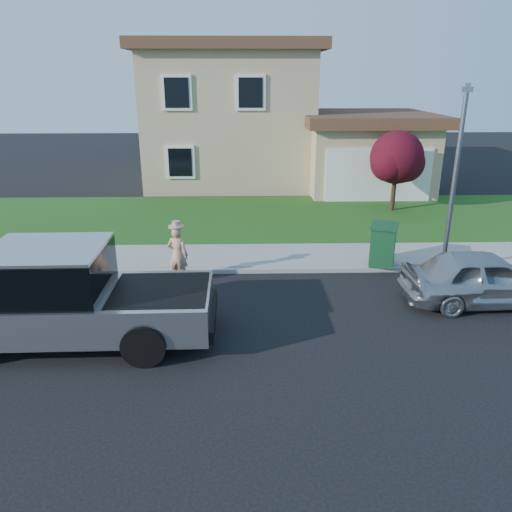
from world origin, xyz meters
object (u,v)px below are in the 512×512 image
Objects in this scene: pickup_truck at (59,299)px; ornamental_tree at (397,160)px; trash_bin at (383,244)px; sedan at (485,278)px; street_lamp at (456,173)px; woman at (178,254)px.

pickup_truck is 2.00× the size of ornamental_tree.
pickup_truck is 8.77m from trash_bin.
sedan is 0.77× the size of street_lamp.
street_lamp reaches higher than woman.
ornamental_tree is at bearing 90.95° from trash_bin.
trash_bin is (5.76, 0.84, -0.06)m from woman.
sedan is 1.23× the size of ornamental_tree.
sedan is (7.61, -1.56, -0.14)m from woman.
sedan is at bearing -56.23° from street_lamp.
woman is at bearing -137.73° from ornamental_tree.
sedan is 3.03m from trash_bin.
ornamental_tree is 2.68× the size of trash_bin.
woman is 0.54× the size of ornamental_tree.
trash_bin is 0.23× the size of street_lamp.
sedan is 8.86m from ornamental_tree.
woman is 7.77m from sedan.
sedan is 3.30× the size of trash_bin.
pickup_truck is 1.25× the size of street_lamp.
woman reaches higher than trash_bin.
street_lamp is (1.51, -0.73, 2.17)m from trash_bin.
pickup_truck is 14.39m from ornamental_tree.
pickup_truck is 1.62× the size of sedan.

